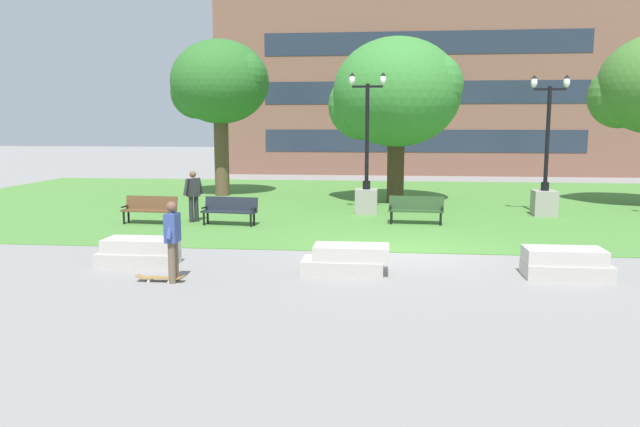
% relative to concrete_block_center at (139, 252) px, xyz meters
% --- Properties ---
extents(ground_plane, '(140.00, 140.00, 0.00)m').
position_rel_concrete_block_center_xyz_m(ground_plane, '(6.17, 2.03, -0.31)').
color(ground_plane, gray).
extents(grass_lawn, '(40.00, 20.00, 0.02)m').
position_rel_concrete_block_center_xyz_m(grass_lawn, '(6.17, 12.03, -0.30)').
color(grass_lawn, '#4C8438').
rests_on(grass_lawn, ground).
extents(concrete_block_center, '(1.81, 0.90, 0.64)m').
position_rel_concrete_block_center_xyz_m(concrete_block_center, '(0.00, 0.00, 0.00)').
color(concrete_block_center, '#B2ADA3').
rests_on(concrete_block_center, ground).
extents(concrete_block_left, '(1.92, 0.90, 0.64)m').
position_rel_concrete_block_center_xyz_m(concrete_block_left, '(4.89, -0.29, 0.00)').
color(concrete_block_left, '#B2ADA3').
rests_on(concrete_block_left, ground).
extents(concrete_block_right, '(1.80, 0.90, 0.64)m').
position_rel_concrete_block_center_xyz_m(concrete_block_right, '(9.61, -0.16, 0.00)').
color(concrete_block_right, '#B2ADA3').
rests_on(concrete_block_right, ground).
extents(person_skateboarder, '(0.24, 0.61, 1.71)m').
position_rel_concrete_block_center_xyz_m(person_skateboarder, '(1.34, -1.45, 0.66)').
color(person_skateboarder, brown).
rests_on(person_skateboarder, ground).
extents(skateboard, '(1.02, 0.25, 0.14)m').
position_rel_concrete_block_center_xyz_m(skateboard, '(1.04, -1.45, -0.22)').
color(skateboard, olive).
rests_on(skateboard, ground).
extents(park_bench_near_left, '(1.83, 0.64, 0.90)m').
position_rel_concrete_block_center_xyz_m(park_bench_near_left, '(6.72, 6.74, 0.23)').
color(park_bench_near_left, '#284723').
rests_on(park_bench_near_left, grass_lawn).
extents(park_bench_near_right, '(1.85, 0.73, 0.90)m').
position_rel_concrete_block_center_xyz_m(park_bench_near_right, '(0.68, 5.85, 0.23)').
color(park_bench_near_right, '#1E232D').
rests_on(park_bench_near_right, grass_lawn).
extents(park_bench_far_left, '(1.84, 0.68, 0.90)m').
position_rel_concrete_block_center_xyz_m(park_bench_far_left, '(-2.00, 5.81, 0.23)').
color(park_bench_far_left, brown).
rests_on(park_bench_far_left, grass_lawn).
extents(lamp_post_center, '(1.32, 0.80, 5.08)m').
position_rel_concrete_block_center_xyz_m(lamp_post_center, '(5.01, 8.90, 0.74)').
color(lamp_post_center, gray).
rests_on(lamp_post_center, grass_lawn).
extents(lamp_post_left, '(1.32, 0.80, 4.96)m').
position_rel_concrete_block_center_xyz_m(lamp_post_left, '(11.37, 9.10, 0.72)').
color(lamp_post_left, gray).
rests_on(lamp_post_left, grass_lawn).
extents(tree_near_left, '(5.48, 5.22, 6.76)m').
position_rel_concrete_block_center_xyz_m(tree_near_left, '(6.04, 12.30, 4.18)').
color(tree_near_left, '#42301E').
rests_on(tree_near_left, grass_lawn).
extents(tree_near_right, '(4.62, 4.40, 7.00)m').
position_rel_concrete_block_center_xyz_m(tree_near_right, '(-1.82, 14.08, 4.75)').
color(tree_near_right, brown).
rests_on(tree_near_right, grass_lawn).
extents(person_bystander_near_lawn, '(0.54, 0.76, 1.71)m').
position_rel_concrete_block_center_xyz_m(person_bystander_near_lawn, '(-0.68, 6.33, 0.68)').
color(person_bystander_near_lawn, '#28282D').
rests_on(person_bystander_near_lawn, grass_lawn).
extents(building_facade_distant, '(26.64, 1.03, 11.82)m').
position_rel_concrete_block_center_xyz_m(building_facade_distant, '(7.92, 26.53, 5.60)').
color(building_facade_distant, brown).
rests_on(building_facade_distant, ground).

